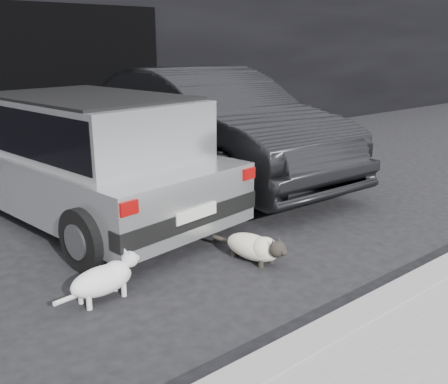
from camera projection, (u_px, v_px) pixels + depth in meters
ground at (119, 240)px, 5.20m from camera, size 80.00×80.00×0.00m
building_facade at (8, 14)px, 9.53m from camera, size 34.00×4.00×5.00m
garage_opening at (54, 84)px, 8.39m from camera, size 4.00×0.10×2.60m
curb at (395, 300)px, 3.86m from camera, size 18.00×0.25×0.12m
silver_hatchback at (85, 151)px, 5.72m from camera, size 2.32×4.06×1.42m
second_car at (208, 124)px, 7.43m from camera, size 1.89×4.98×1.62m
cat_siamese at (257, 248)px, 4.65m from camera, size 0.35×0.87×0.30m
cat_white at (106, 278)px, 3.95m from camera, size 0.78×0.30×0.36m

